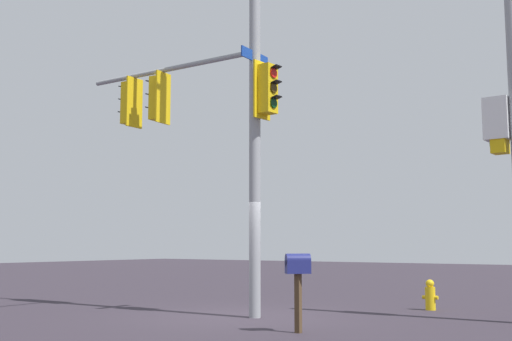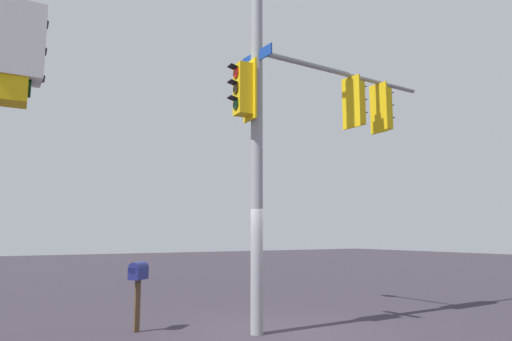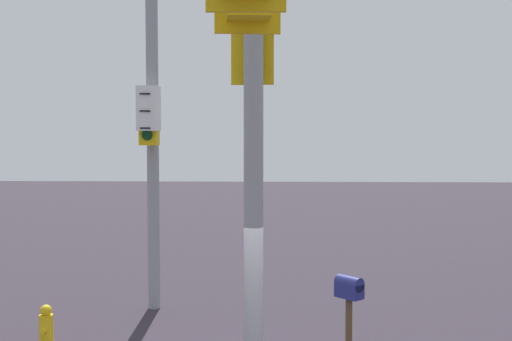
{
  "view_description": "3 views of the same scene",
  "coord_description": "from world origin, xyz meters",
  "views": [
    {
      "loc": [
        8.41,
        -11.25,
        1.58
      ],
      "look_at": [
        0.69,
        -0.28,
        3.15
      ],
      "focal_mm": 44.23,
      "sensor_mm": 36.0,
      "label": 1
    },
    {
      "loc": [
        5.31,
        8.2,
        1.98
      ],
      "look_at": [
        0.34,
        -0.07,
        3.33
      ],
      "focal_mm": 32.12,
      "sensor_mm": 36.0,
      "label": 2
    },
    {
      "loc": [
        -7.81,
        -0.25,
        3.73
      ],
      "look_at": [
        0.34,
        0.04,
        3.24
      ],
      "focal_mm": 44.71,
      "sensor_mm": 36.0,
      "label": 3
    }
  ],
  "objects": [
    {
      "name": "secondary_pole_assembly",
      "position": [
        5.28,
        2.39,
        3.82
      ],
      "size": [
        0.8,
        0.41,
        7.21
      ],
      "rotation": [
        0.0,
        0.0,
        3.13
      ],
      "color": "gray",
      "rests_on": "ground"
    },
    {
      "name": "mailbox",
      "position": [
        2.41,
        -1.39,
        1.11
      ],
      "size": [
        0.48,
        0.48,
        1.41
      ],
      "rotation": [
        0.0,
        0.0,
        2.34
      ],
      "color": "#4C3823",
      "rests_on": "ground"
    },
    {
      "name": "main_signal_pole_assembly",
      "position": [
        -0.56,
        -0.06,
        5.2
      ],
      "size": [
        5.82,
        3.35,
        9.42
      ],
      "rotation": [
        0.0,
        0.0,
        3.17
      ],
      "color": "gray",
      "rests_on": "ground"
    },
    {
      "name": "fire_hydrant",
      "position": [
        2.97,
        3.8,
        0.34
      ],
      "size": [
        0.38,
        0.24,
        0.73
      ],
      "color": "yellow",
      "rests_on": "ground"
    }
  ]
}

